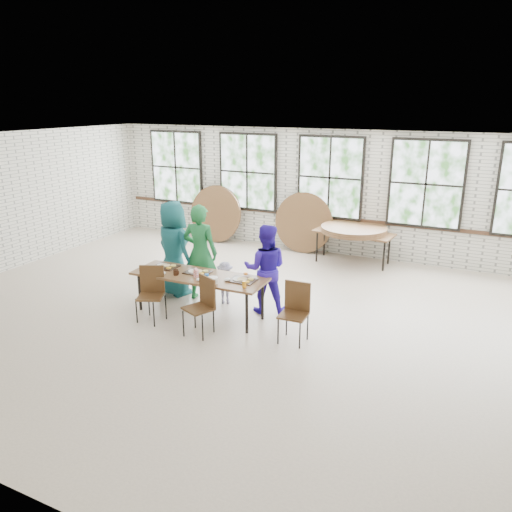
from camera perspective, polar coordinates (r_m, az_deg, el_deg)
The scene contains 13 objects.
room at distance 12.16m, azimuth 8.44°, elevation 8.64°, with size 12.00×12.00×12.00m.
dining_table at distance 8.72m, azimuth -6.52°, elevation -2.49°, with size 2.42×0.87×0.74m.
chair_near_left at distance 8.73m, azimuth -11.87°, elevation -3.67°, with size 0.55×0.54×0.95m.
chair_near_right at distance 8.08m, azimuth -6.09°, elevation -5.13°, with size 0.55×0.54×0.95m.
chair_spare at distance 7.84m, azimuth 4.53°, elevation -5.80°, with size 0.44×0.43×0.95m.
adult_teal at distance 9.69m, azimuth -9.39°, elevation 0.85°, with size 0.90×0.59×1.84m, color #164653.
adult_green at distance 9.36m, azimuth -6.39°, elevation 0.39°, with size 0.67×0.44×1.84m, color #1C6C35.
toddler at distance 9.27m, azimuth -3.56°, elevation -3.06°, with size 0.52×0.30×0.81m, color #1B1645.
adult_blue at distance 8.78m, azimuth 1.09°, elevation -1.47°, with size 0.78×0.61×1.60m, color #2F18AD.
storage_table at distance 11.70m, azimuth 11.08°, elevation 2.45°, with size 1.86×0.92×0.74m.
tabletop_clutter at distance 8.61m, azimuth -6.13°, elevation -2.21°, with size 2.03×0.58×0.11m.
round_tops_stacked at distance 11.67m, azimuth 11.11°, elevation 3.01°, with size 1.50×1.50×0.13m.
round_tops_leaning at distance 13.01m, azimuth -1.45°, elevation 4.49°, with size 4.00×0.41×1.49m.
Camera 1 is at (3.62, -7.03, 3.64)m, focal length 35.00 mm.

